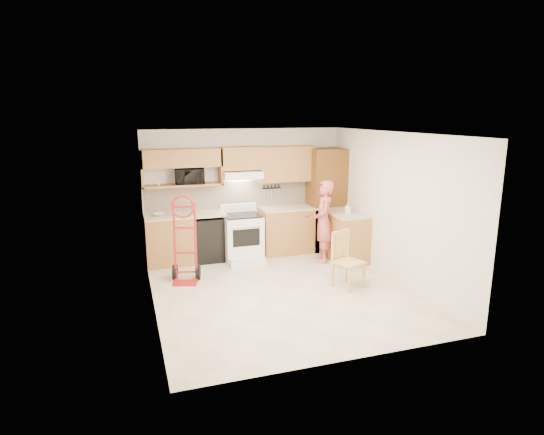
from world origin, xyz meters
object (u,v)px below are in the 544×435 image
dining_chair (349,260)px  hand_truck (184,244)px  range (243,234)px  microwave (189,176)px  person (324,222)px

dining_chair → hand_truck: bearing=134.9°
range → dining_chair: (1.28, -1.89, -0.07)m
microwave → hand_truck: size_ratio=0.40×
hand_truck → dining_chair: size_ratio=1.44×
person → hand_truck: 2.69m
range → hand_truck: hand_truck is taller
person → dining_chair: size_ratio=1.69×
hand_truck → dining_chair: (2.50, -1.09, -0.21)m
person → dining_chair: 1.42m
range → person: size_ratio=0.67×
microwave → dining_chair: bearing=-41.9°
person → dining_chair: (-0.17, -1.37, -0.32)m
hand_truck → person: bearing=21.2°
person → hand_truck: size_ratio=1.17×
person → dining_chair: bearing=12.5°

